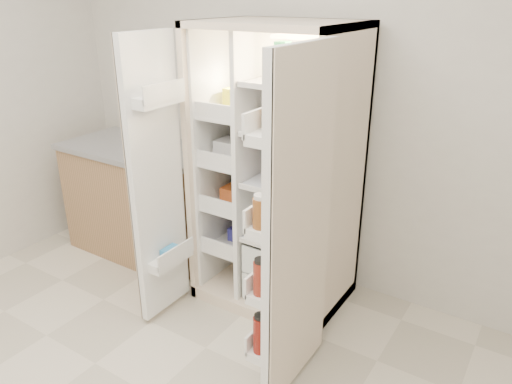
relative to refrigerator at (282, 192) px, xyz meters
The scene contains 5 objects.
wall_back 0.70m from the refrigerator, 100.27° to the left, with size 4.00×0.02×2.70m, color silver.
refrigerator is the anchor object (origin of this frame).
freezer_door 0.81m from the refrigerator, 130.54° to the right, with size 0.15×0.40×1.72m.
fridge_door 0.85m from the refrigerator, 56.14° to the right, with size 0.17×0.58×1.72m.
kitchen_counter 1.24m from the refrigerator, behind, with size 1.20×0.64×0.87m.
Camera 1 is at (1.50, -0.87, 1.95)m, focal length 34.00 mm.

